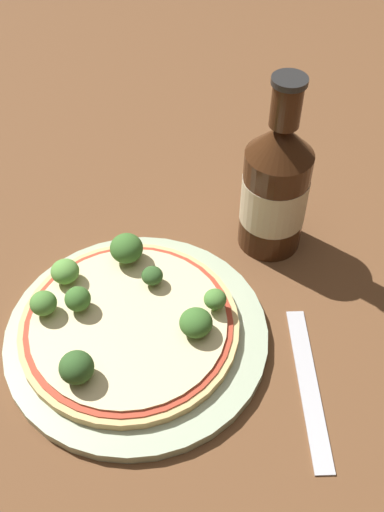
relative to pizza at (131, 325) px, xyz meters
name	(u,v)px	position (x,y,z in m)	size (l,w,h in m)	color
ground_plane	(154,323)	(0.02, 0.02, -0.02)	(3.00, 3.00, 0.00)	brown
plate	(138,334)	(0.01, 0.00, -0.01)	(0.26, 0.26, 0.01)	#A3B293
pizza	(131,325)	(0.00, 0.00, 0.00)	(0.22, 0.22, 0.01)	tan
broccoli_floret_0	(45,303)	(-0.08, 0.01, 0.02)	(0.03, 0.03, 0.03)	#7A9E5B
broccoli_floret_1	(217,301)	(0.09, 0.01, 0.02)	(0.02, 0.02, 0.02)	#7A9E5B
broccoli_floret_2	(128,248)	(-0.01, 0.08, 0.02)	(0.04, 0.04, 0.03)	#7A9E5B
broccoli_floret_3	(197,323)	(0.07, -0.01, 0.02)	(0.03, 0.03, 0.03)	#7A9E5B
broccoli_floret_4	(158,276)	(0.03, 0.05, 0.02)	(0.02, 0.02, 0.02)	#7A9E5B
broccoli_floret_5	(79,300)	(-0.05, 0.01, 0.02)	(0.03, 0.03, 0.03)	#7A9E5B
broccoli_floret_6	(67,271)	(-0.07, 0.05, 0.02)	(0.03, 0.03, 0.03)	#7A9E5B
broccoli_floret_7	(78,367)	(-0.04, -0.06, 0.02)	(0.03, 0.03, 0.03)	#7A9E5B
beer_bottle	(277,187)	(0.15, 0.14, 0.06)	(0.07, 0.07, 0.21)	#381E0F
fork	(310,385)	(0.17, -0.06, -0.02)	(0.02, 0.17, 0.00)	#B2B2B7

